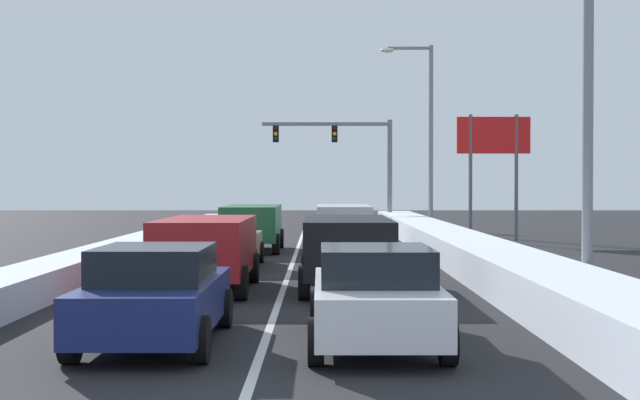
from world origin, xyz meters
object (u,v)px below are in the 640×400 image
at_px(traffic_light_gantry, 349,149).
at_px(sedan_white_right_lane_nearest, 374,296).
at_px(suv_green_center_lane_fourth, 251,224).
at_px(suv_red_center_lane_second, 206,247).
at_px(street_lamp_right_near, 569,70).
at_px(roadside_sign_right, 493,149).
at_px(street_lamp_right_mid, 424,123).
at_px(suv_silver_right_lane_fourth, 342,223).
at_px(sedan_navy_center_lane_nearest, 155,294).
at_px(suv_black_right_lane_second, 346,247).
at_px(sedan_gray_right_lane_third, 344,240).
at_px(sedan_tan_center_lane_third, 225,242).

bearing_deg(traffic_light_gantry, sedan_white_right_lane_nearest, -91.31).
xyz_separation_m(suv_green_center_lane_fourth, traffic_light_gantry, (4.20, 18.97, 3.48)).
bearing_deg(traffic_light_gantry, suv_red_center_lane_second, -97.88).
xyz_separation_m(street_lamp_right_near, roadside_sign_right, (2.48, 20.79, -0.76)).
xyz_separation_m(traffic_light_gantry, street_lamp_right_mid, (3.56, -6.70, 1.07)).
height_order(suv_silver_right_lane_fourth, suv_red_center_lane_second, same).
bearing_deg(street_lamp_right_near, sedan_navy_center_lane_nearest, -148.97).
bearing_deg(roadside_sign_right, sedan_navy_center_lane_nearest, -111.68).
bearing_deg(suv_black_right_lane_second, traffic_light_gantry, 88.00).
relative_size(suv_black_right_lane_second, street_lamp_right_mid, 0.52).
xyz_separation_m(suv_red_center_lane_second, street_lamp_right_mid, (7.89, 24.55, 4.55)).
height_order(suv_black_right_lane_second, sedan_gray_right_lane_third, suv_black_right_lane_second).
bearing_deg(suv_silver_right_lane_fourth, street_lamp_right_near, -74.28).
bearing_deg(suv_green_center_lane_fourth, sedan_gray_right_lane_third, -61.49).
bearing_deg(street_lamp_right_mid, sedan_white_right_lane_nearest, -97.99).
distance_m(suv_black_right_lane_second, sedan_gray_right_lane_third, 6.27).
xyz_separation_m(sedan_white_right_lane_nearest, suv_red_center_lane_second, (-3.45, 7.04, 0.25)).
bearing_deg(traffic_light_gantry, street_lamp_right_mid, -62.04).
relative_size(sedan_navy_center_lane_nearest, roadside_sign_right, 0.82).
xyz_separation_m(sedan_gray_right_lane_third, street_lamp_right_mid, (4.53, 18.23, 4.80)).
relative_size(traffic_light_gantry, street_lamp_right_near, 0.95).
xyz_separation_m(sedan_gray_right_lane_third, street_lamp_right_near, (4.35, -8.63, 4.02)).
xyz_separation_m(traffic_light_gantry, roadside_sign_right, (5.86, -12.77, -0.48)).
distance_m(sedan_white_right_lane_nearest, suv_black_right_lane_second, 7.10).
bearing_deg(suv_red_center_lane_second, suv_black_right_lane_second, 1.03).
relative_size(sedan_navy_center_lane_nearest, street_lamp_right_mid, 0.48).
height_order(suv_green_center_lane_fourth, traffic_light_gantry, traffic_light_gantry).
bearing_deg(roadside_sign_right, suv_silver_right_lane_fourth, -139.26).
bearing_deg(suv_green_center_lane_fourth, suv_silver_right_lane_fourth, 7.17).
relative_size(suv_red_center_lane_second, traffic_light_gantry, 0.65).
bearing_deg(sedan_navy_center_lane_nearest, suv_red_center_lane_second, 90.82).
bearing_deg(street_lamp_right_mid, suv_black_right_lane_second, -100.74).
bearing_deg(traffic_light_gantry, sedan_tan_center_lane_third, -99.98).
bearing_deg(street_lamp_right_near, suv_red_center_lane_second, 163.30).
height_order(suv_silver_right_lane_fourth, sedan_tan_center_lane_third, suv_silver_right_lane_fourth).
bearing_deg(sedan_navy_center_lane_nearest, suv_green_center_lane_fourth, 89.93).
distance_m(sedan_navy_center_lane_nearest, roadside_sign_right, 27.49).
height_order(suv_black_right_lane_second, sedan_tan_center_lane_third, suv_black_right_lane_second).
height_order(suv_green_center_lane_fourth, roadside_sign_right, roadside_sign_right).
height_order(sedan_gray_right_lane_third, street_lamp_right_near, street_lamp_right_near).
height_order(suv_silver_right_lane_fourth, traffic_light_gantry, traffic_light_gantry).
bearing_deg(sedan_gray_right_lane_third, roadside_sign_right, 60.70).
relative_size(suv_silver_right_lane_fourth, street_lamp_right_mid, 0.52).
bearing_deg(street_lamp_right_mid, sedan_tan_center_lane_third, -113.20).
bearing_deg(suv_silver_right_lane_fourth, street_lamp_right_mid, 69.60).
bearing_deg(suv_black_right_lane_second, sedan_tan_center_lane_third, 120.55).
bearing_deg(suv_red_center_lane_second, sedan_white_right_lane_nearest, -63.87).
relative_size(traffic_light_gantry, roadside_sign_right, 1.37).
height_order(suv_red_center_lane_second, roadside_sign_right, roadside_sign_right).
distance_m(sedan_white_right_lane_nearest, street_lamp_right_mid, 32.25).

